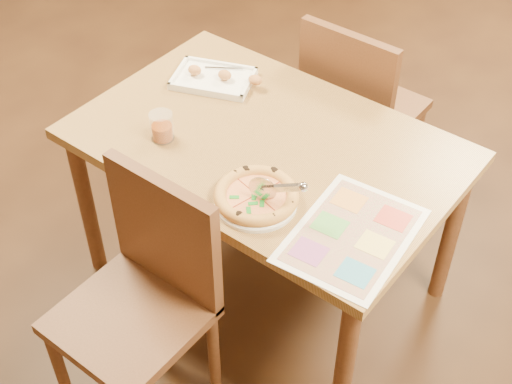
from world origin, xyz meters
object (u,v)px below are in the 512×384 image
Objects in this scene: chair_near at (148,276)px; appetizer_tray at (216,79)px; plate at (256,202)px; chair_far at (355,97)px; pizza_cutter at (275,188)px; dining_table at (266,160)px; pizza at (256,196)px; menu at (352,235)px; glass_tumbler at (162,128)px.

appetizer_tray is at bearing 115.52° from chair_near.
chair_far is at bearing 100.71° from plate.
pizza_cutter is (0.06, 0.01, 0.08)m from plate.
chair_near is 2.80× the size of pizza_cutter.
pizza is (0.16, -0.26, 0.11)m from dining_table.
chair_far is 0.59m from appetizer_tray.
chair_near reaches higher than pizza_cutter.
menu is at bearing 120.49° from chair_far.
appetizer_tray is (-0.53, 0.43, 0.01)m from plate.
pizza_cutter is (0.23, -0.86, 0.24)m from chair_far.
glass_tumbler is (-0.45, 0.05, 0.02)m from pizza.
dining_table is 0.61m from chair_near.
menu is at bearing -6.42° from pizza_cutter.
pizza is 2.63× the size of glass_tumbler.
chair_far reaches higher than dining_table.
menu is at bearing -23.59° from appetizer_tray.
dining_table is 0.33m from pizza.
chair_near is 1.00× the size of chair_far.
pizza_cutter reaches higher than glass_tumbler.
chair_far is 1.77× the size of pizza.
plate is at bearing 174.31° from pizza_cutter.
pizza reaches higher than menu.
glass_tumbler reaches higher than menu.
pizza is 1.59× the size of pizza_cutter.
glass_tumbler is (-0.45, 0.06, 0.04)m from plate.
pizza_cutter is 0.73m from appetizer_tray.
pizza_cutter reaches higher than pizza.
appetizer_tray is (-0.37, -0.44, 0.17)m from chair_far.
chair_near reaches higher than menu.
menu is at bearing 12.31° from plate.
chair_near is 0.64m from menu.
chair_far is 0.88m from glass_tumbler.
chair_near is at bearing 90.00° from chair_far.
plate is at bearing 63.72° from chair_near.
pizza_cutter reaches higher than dining_table.
glass_tumbler is at bearing 172.32° from plate.
chair_far reaches higher than plate.
menu is (0.76, 0.01, -0.04)m from glass_tumbler.
menu is (0.47, 0.40, 0.16)m from chair_near.
glass_tumbler is at bearing 156.22° from pizza_cutter.
appetizer_tray is (-0.37, 0.16, 0.10)m from dining_table.
chair_near is 1.82× the size of plate.
chair_far is (-0.00, 1.20, 0.00)m from chair_near.
pizza is (0.16, 0.34, 0.18)m from chair_near.
pizza reaches higher than dining_table.
plate is 2.55× the size of glass_tumbler.
pizza is at bearing 100.53° from chair_far.
dining_table is 2.77× the size of chair_far.
dining_table is 5.04× the size of plate.
glass_tumbler is at bearing 70.35° from chair_far.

